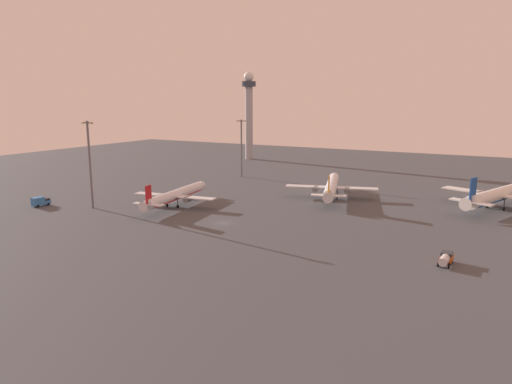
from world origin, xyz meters
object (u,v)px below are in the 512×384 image
at_px(catering_truck, 40,201).
at_px(airplane_near_gate, 331,187).
at_px(airplane_terminal_side, 500,194).
at_px(fuel_truck, 446,258).
at_px(apron_light_east, 241,144).
at_px(apron_light_west, 90,159).
at_px(airplane_mid_apron, 175,195).
at_px(control_tower, 249,110).

bearing_deg(catering_truck, airplane_near_gate, 41.94).
distance_m(airplane_terminal_side, fuel_truck, 63.76).
bearing_deg(apron_light_east, apron_light_west, -97.93).
distance_m(airplane_near_gate, apron_light_east, 57.60).
xyz_separation_m(airplane_mid_apron, apron_light_west, (-21.47, -14.71, 12.13)).
bearing_deg(control_tower, apron_light_east, -63.54).
distance_m(catering_truck, apron_light_west, 23.00).
xyz_separation_m(control_tower, apron_light_east, (28.62, -57.50, -13.67)).
height_order(catering_truck, apron_light_east, apron_light_east).
xyz_separation_m(airplane_terminal_side, fuel_truck, (-8.30, -63.14, -3.16)).
distance_m(control_tower, apron_light_east, 65.67).
relative_size(fuel_truck, apron_light_east, 0.25).
bearing_deg(fuel_truck, catering_truck, -175.10).
height_order(airplane_mid_apron, airplane_terminal_side, airplane_terminal_side).
bearing_deg(apron_light_east, airplane_mid_apron, -79.91).
distance_m(control_tower, airplane_near_gate, 116.90).
distance_m(airplane_near_gate, fuel_truck, 68.92).
distance_m(airplane_terminal_side, catering_truck, 147.55).
relative_size(control_tower, catering_truck, 8.48).
height_order(control_tower, catering_truck, control_tower).
bearing_deg(apron_light_west, catering_truck, -159.88).
bearing_deg(catering_truck, apron_light_west, 25.82).
relative_size(airplane_near_gate, catering_truck, 6.89).
relative_size(airplane_near_gate, fuel_truck, 6.32).
bearing_deg(fuel_truck, apron_light_east, 143.53).
relative_size(control_tower, apron_light_east, 1.95).
height_order(airplane_mid_apron, airplane_near_gate, airplane_near_gate).
distance_m(fuel_truck, apron_light_west, 106.64).
distance_m(airplane_mid_apron, apron_light_east, 63.17).
xyz_separation_m(apron_light_west, apron_light_east, (10.58, 75.95, -1.12)).
relative_size(control_tower, fuel_truck, 7.77).
height_order(airplane_near_gate, apron_light_west, apron_light_west).
xyz_separation_m(airplane_mid_apron, catering_truck, (-38.52, -20.95, -1.99)).
relative_size(control_tower, airplane_terminal_side, 1.11).
xyz_separation_m(airplane_terminal_side, apron_light_east, (-103.37, 14.36, 10.05)).
distance_m(control_tower, airplane_mid_apron, 127.56).
distance_m(catering_truck, apron_light_east, 87.68).
xyz_separation_m(catering_truck, apron_light_west, (17.04, 6.24, 14.12)).
bearing_deg(apron_light_west, apron_light_east, 82.07).
bearing_deg(apron_light_east, airplane_near_gate, -25.71).
relative_size(airplane_near_gate, airplane_terminal_side, 0.90).
bearing_deg(airplane_near_gate, catering_truck, -160.35).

